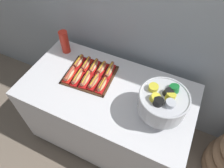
% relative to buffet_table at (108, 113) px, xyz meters
% --- Properties ---
extents(ground_plane, '(10.00, 10.00, 0.00)m').
position_rel_buffet_table_xyz_m(ground_plane, '(0.00, 0.00, -0.42)').
color(ground_plane, '#7A6B5B').
extents(back_wall, '(6.00, 0.10, 2.60)m').
position_rel_buffet_table_xyz_m(back_wall, '(0.00, 0.52, 0.88)').
color(back_wall, '#9EA8B2').
rests_on(back_wall, ground_plane).
extents(buffet_table, '(1.45, 0.78, 0.80)m').
position_rel_buffet_table_xyz_m(buffet_table, '(0.00, 0.00, 0.00)').
color(buffet_table, silver).
rests_on(buffet_table, ground_plane).
extents(serving_tray, '(0.43, 0.39, 0.01)m').
position_rel_buffet_table_xyz_m(serving_tray, '(-0.20, 0.07, 0.38)').
color(serving_tray, '#472B19').
rests_on(serving_tray, buffet_table).
extents(hot_dog_0, '(0.08, 0.17, 0.06)m').
position_rel_buffet_table_xyz_m(hot_dog_0, '(-0.34, -0.02, 0.42)').
color(hot_dog_0, red).
rests_on(hot_dog_0, serving_tray).
extents(hot_dog_1, '(0.07, 0.19, 0.06)m').
position_rel_buffet_table_xyz_m(hot_dog_1, '(-0.27, -0.01, 0.42)').
color(hot_dog_1, '#B21414').
rests_on(hot_dog_1, serving_tray).
extents(hot_dog_2, '(0.09, 0.18, 0.06)m').
position_rel_buffet_table_xyz_m(hot_dog_2, '(-0.19, -0.01, 0.42)').
color(hot_dog_2, red).
rests_on(hot_dog_2, serving_tray).
extents(hot_dog_3, '(0.06, 0.16, 0.06)m').
position_rel_buffet_table_xyz_m(hot_dog_3, '(-0.12, -0.00, 0.41)').
color(hot_dog_3, red).
rests_on(hot_dog_3, serving_tray).
extents(hot_dog_4, '(0.07, 0.16, 0.06)m').
position_rel_buffet_table_xyz_m(hot_dog_4, '(-0.04, 0.00, 0.41)').
color(hot_dog_4, red).
rests_on(hot_dog_4, serving_tray).
extents(hot_dog_5, '(0.08, 0.17, 0.06)m').
position_rel_buffet_table_xyz_m(hot_dog_5, '(-0.35, 0.14, 0.41)').
color(hot_dog_5, '#B21414').
rests_on(hot_dog_5, serving_tray).
extents(hot_dog_6, '(0.08, 0.17, 0.06)m').
position_rel_buffet_table_xyz_m(hot_dog_6, '(-0.28, 0.15, 0.41)').
color(hot_dog_6, red).
rests_on(hot_dog_6, serving_tray).
extents(hot_dog_7, '(0.08, 0.17, 0.06)m').
position_rel_buffet_table_xyz_m(hot_dog_7, '(-0.21, 0.16, 0.41)').
color(hot_dog_7, red).
rests_on(hot_dog_7, serving_tray).
extents(hot_dog_8, '(0.07, 0.16, 0.06)m').
position_rel_buffet_table_xyz_m(hot_dog_8, '(-0.13, 0.16, 0.42)').
color(hot_dog_8, red).
rests_on(hot_dog_8, serving_tray).
extents(hot_dog_9, '(0.08, 0.19, 0.06)m').
position_rel_buffet_table_xyz_m(hot_dog_9, '(-0.06, 0.17, 0.42)').
color(hot_dog_9, red).
rests_on(hot_dog_9, serving_tray).
extents(punch_bowl, '(0.34, 0.34, 0.28)m').
position_rel_buffet_table_xyz_m(punch_bowl, '(0.45, -0.05, 0.55)').
color(punch_bowl, silver).
rests_on(punch_bowl, buffet_table).
extents(cup_stack, '(0.08, 0.08, 0.22)m').
position_rel_buffet_table_xyz_m(cup_stack, '(-0.56, 0.25, 0.49)').
color(cup_stack, red).
rests_on(cup_stack, buffet_table).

